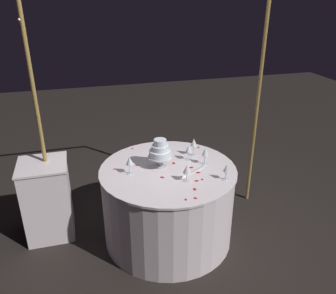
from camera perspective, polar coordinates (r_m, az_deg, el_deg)
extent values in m
plane|color=black|center=(3.52, 0.00, -14.49)|extent=(12.00, 12.00, 0.00)
cylinder|color=olive|center=(3.22, -20.76, 4.60)|extent=(0.04, 0.04, 2.41)
cylinder|color=olive|center=(3.67, 14.72, 7.76)|extent=(0.04, 0.04, 2.41)
sphere|color=#F9EAB2|center=(3.06, -23.44, 18.82)|extent=(0.02, 0.02, 0.02)
sphere|color=#F9EAB2|center=(3.23, -21.01, 4.86)|extent=(0.02, 0.02, 0.02)
sphere|color=#F9EAB2|center=(3.83, 14.00, 1.58)|extent=(0.02, 0.02, 0.02)
sphere|color=#F9EAB2|center=(3.55, 16.56, 22.02)|extent=(0.02, 0.02, 0.02)
sphere|color=#F9EAB2|center=(3.08, -22.75, 17.58)|extent=(0.02, 0.02, 0.02)
sphere|color=#F9EAB2|center=(3.59, 15.35, 12.73)|extent=(0.02, 0.02, 0.02)
cylinder|color=white|center=(3.30, 0.00, -9.56)|extent=(1.22, 1.22, 0.73)
cylinder|color=white|center=(3.11, 0.00, -3.80)|extent=(1.24, 1.24, 0.02)
cube|color=white|center=(3.54, -19.34, -8.36)|extent=(0.43, 0.43, 0.76)
cube|color=white|center=(3.35, -20.27, -2.76)|extent=(0.44, 0.44, 0.02)
cylinder|color=silver|center=(3.14, -1.27, -3.22)|extent=(0.11, 0.11, 0.01)
cylinder|color=silver|center=(3.11, -1.28, -2.42)|extent=(0.02, 0.02, 0.09)
cylinder|color=silver|center=(3.09, -1.29, -1.60)|extent=(0.22, 0.22, 0.01)
cylinder|color=white|center=(3.08, -1.30, -1.03)|extent=(0.20, 0.20, 0.06)
cylinder|color=white|center=(3.05, -1.31, -0.13)|extent=(0.15, 0.15, 0.05)
cylinder|color=white|center=(3.03, -1.32, 0.77)|extent=(0.11, 0.11, 0.06)
cylinder|color=silver|center=(2.97, 9.54, -5.33)|extent=(0.06, 0.06, 0.00)
cylinder|color=silver|center=(2.95, 9.59, -4.64)|extent=(0.01, 0.01, 0.08)
cone|color=silver|center=(2.92, 9.69, -3.43)|extent=(0.05, 0.05, 0.06)
cylinder|color=silver|center=(3.35, 4.23, -1.36)|extent=(0.06, 0.06, 0.00)
cylinder|color=silver|center=(3.33, 4.26, -0.54)|extent=(0.01, 0.01, 0.10)
cone|color=silver|center=(3.30, 4.30, 0.82)|extent=(0.06, 0.06, 0.07)
cylinder|color=silver|center=(2.92, 3.12, -5.62)|extent=(0.06, 0.06, 0.00)
cylinder|color=silver|center=(2.90, 3.14, -4.92)|extent=(0.01, 0.01, 0.08)
cone|color=silver|center=(2.86, 3.17, -3.63)|extent=(0.07, 0.07, 0.07)
cylinder|color=silver|center=(3.20, 6.13, -2.82)|extent=(0.06, 0.06, 0.00)
cylinder|color=silver|center=(3.18, 6.17, -2.08)|extent=(0.01, 0.01, 0.09)
cone|color=silver|center=(3.14, 6.24, -0.77)|extent=(0.06, 0.06, 0.07)
cylinder|color=silver|center=(3.27, 3.41, -2.09)|extent=(0.06, 0.06, 0.00)
cylinder|color=silver|center=(3.25, 3.43, -1.44)|extent=(0.01, 0.01, 0.08)
cone|color=silver|center=(3.22, 3.46, -0.25)|extent=(0.06, 0.06, 0.07)
cylinder|color=silver|center=(3.04, -6.30, -4.38)|extent=(0.06, 0.06, 0.00)
cylinder|color=silver|center=(3.02, -6.34, -3.61)|extent=(0.01, 0.01, 0.09)
cone|color=silver|center=(2.98, -6.42, -2.24)|extent=(0.06, 0.06, 0.07)
cube|color=silver|center=(3.09, 4.65, -3.83)|extent=(0.20, 0.13, 0.01)
cube|color=white|center=(2.99, 2.86, -4.67)|extent=(0.09, 0.06, 0.01)
ellipsoid|color=red|center=(2.68, 3.02, -8.69)|extent=(0.02, 0.03, 0.00)
ellipsoid|color=red|center=(3.17, -5.14, -3.02)|extent=(0.04, 0.03, 0.00)
ellipsoid|color=red|center=(3.05, 5.05, -4.25)|extent=(0.05, 0.04, 0.00)
ellipsoid|color=red|center=(2.96, -0.97, -5.05)|extent=(0.05, 0.04, 0.00)
ellipsoid|color=red|center=(2.81, 4.45, -7.00)|extent=(0.03, 0.04, 0.00)
ellipsoid|color=red|center=(2.92, 4.77, -5.62)|extent=(0.04, 0.03, 0.00)
ellipsoid|color=red|center=(2.70, 4.57, -8.45)|extent=(0.04, 0.04, 0.00)
ellipsoid|color=red|center=(3.50, -5.96, -0.26)|extent=(0.03, 0.02, 0.00)
ellipsoid|color=red|center=(3.13, 3.91, -3.41)|extent=(0.04, 0.03, 0.00)
ellipsoid|color=red|center=(3.52, 5.08, -0.06)|extent=(0.04, 0.04, 0.00)
ellipsoid|color=red|center=(3.19, 0.97, -2.71)|extent=(0.03, 0.04, 0.00)
ellipsoid|color=red|center=(2.95, 5.71, -5.38)|extent=(0.02, 0.03, 0.00)
ellipsoid|color=red|center=(3.13, -8.87, -3.64)|extent=(0.03, 0.02, 0.00)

